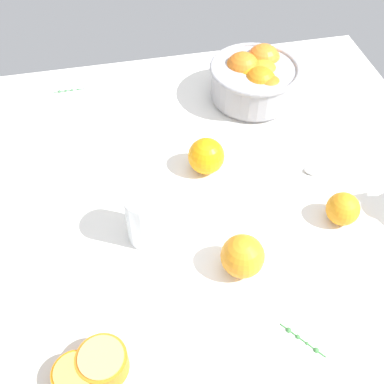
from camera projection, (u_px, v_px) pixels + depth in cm
name	position (u px, v px, depth cm)	size (l,w,h in cm)	color
ground_plane	(191.00, 211.00, 101.59)	(118.32, 109.68, 3.00)	white
fruit_bowl	(255.00, 79.00, 120.12)	(22.03, 22.03, 11.79)	#99999E
juice_glass	(147.00, 219.00, 91.82)	(7.80, 7.80, 11.31)	white
orange_half_0	(76.00, 376.00, 73.38)	(6.96, 6.96, 3.62)	orange
orange_half_1	(103.00, 362.00, 74.57)	(7.93, 7.93, 4.05)	orange
loose_orange_0	(343.00, 209.00, 95.71)	(6.63, 6.63, 6.63)	orange
loose_orange_1	(206.00, 156.00, 104.68)	(7.89, 7.89, 7.89)	orange
loose_orange_2	(243.00, 256.00, 87.51)	(7.99, 7.99, 7.99)	orange
spoon	(292.00, 167.00, 107.50)	(15.38, 10.01, 1.00)	silver
herb_sprig_0	(67.00, 90.00, 126.18)	(7.90, 0.93, 0.93)	#3C7247
herb_sprig_1	(302.00, 339.00, 81.04)	(5.62, 7.33, 1.00)	#3E8240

